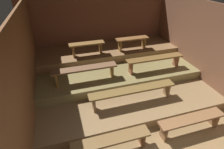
% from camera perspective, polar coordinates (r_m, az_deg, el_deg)
% --- Properties ---
extents(ground, '(5.68, 6.21, 0.08)m').
position_cam_1_polar(ground, '(5.39, 4.54, -7.70)').
color(ground, olive).
extents(wall_back, '(5.68, 0.06, 2.50)m').
position_cam_1_polar(wall_back, '(7.11, -3.19, 14.18)').
color(wall_back, brown).
rests_on(wall_back, ground).
extents(wall_left, '(0.06, 6.21, 2.50)m').
position_cam_1_polar(wall_left, '(4.47, -25.65, -0.05)').
color(wall_left, brown).
rests_on(wall_left, ground).
extents(wall_right, '(0.06, 6.21, 2.50)m').
position_cam_1_polar(wall_right, '(6.01, 27.82, 7.24)').
color(wall_right, brown).
rests_on(wall_right, ground).
extents(platform_lower, '(4.88, 3.95, 0.25)m').
position_cam_1_polar(platform_lower, '(5.84, 2.04, -2.11)').
color(platform_lower, olive).
rests_on(platform_lower, ground).
extents(platform_middle, '(4.88, 2.74, 0.25)m').
position_cam_1_polar(platform_middle, '(6.20, 0.27, 2.80)').
color(platform_middle, olive).
rests_on(platform_middle, platform_lower).
extents(platform_upper, '(4.88, 1.44, 0.25)m').
position_cam_1_polar(platform_upper, '(6.65, -1.41, 7.29)').
color(platform_upper, olive).
rests_on(platform_upper, platform_middle).
extents(bench_floor_left, '(1.60, 0.29, 0.42)m').
position_cam_1_polar(bench_floor_left, '(3.85, -0.18, -20.24)').
color(bench_floor_left, brown).
rests_on(bench_floor_left, ground).
extents(bench_floor_right, '(1.60, 0.29, 0.42)m').
position_cam_1_polar(bench_floor_right, '(4.58, 23.65, -13.14)').
color(bench_floor_right, brown).
rests_on(bench_floor_right, ground).
extents(bench_lower_center, '(2.26, 0.29, 0.42)m').
position_cam_1_polar(bench_lower_center, '(4.63, 6.51, -5.23)').
color(bench_lower_center, brown).
rests_on(bench_lower_center, platform_lower).
extents(bench_middle_left, '(1.80, 0.29, 0.42)m').
position_cam_1_polar(bench_middle_left, '(5.06, -8.57, 1.37)').
color(bench_middle_left, brown).
rests_on(bench_middle_left, platform_middle).
extents(bench_middle_right, '(1.80, 0.29, 0.42)m').
position_cam_1_polar(bench_middle_right, '(5.71, 13.26, 4.55)').
color(bench_middle_right, brown).
rests_on(bench_middle_right, platform_middle).
extents(bench_upper_left, '(1.14, 0.29, 0.42)m').
position_cam_1_polar(bench_upper_left, '(6.00, -7.91, 8.91)').
color(bench_upper_left, brown).
rests_on(bench_upper_left, platform_upper).
extents(bench_upper_right, '(1.14, 0.29, 0.42)m').
position_cam_1_polar(bench_upper_right, '(6.42, 6.35, 10.54)').
color(bench_upper_right, brown).
rests_on(bench_upper_right, platform_upper).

